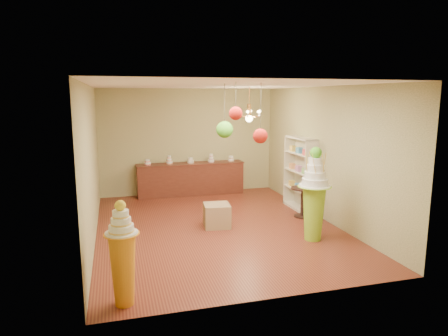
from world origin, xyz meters
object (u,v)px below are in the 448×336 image
object	(u,v)px
sideboard	(191,178)
round_table	(302,198)
pedestal_green	(314,201)
pedestal_orange	(123,261)

from	to	relation	value
sideboard	round_table	world-z (taller)	sideboard
pedestal_green	pedestal_orange	world-z (taller)	pedestal_green
pedestal_green	round_table	world-z (taller)	pedestal_green
pedestal_green	round_table	bearing A→B (deg)	71.54
pedestal_orange	sideboard	world-z (taller)	pedestal_orange
pedestal_orange	round_table	size ratio (longest dim) A/B	2.07
pedestal_green	round_table	distance (m)	1.54
pedestal_orange	round_table	world-z (taller)	pedestal_orange
pedestal_green	round_table	size ratio (longest dim) A/B	2.61
pedestal_orange	sideboard	size ratio (longest dim) A/B	0.48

